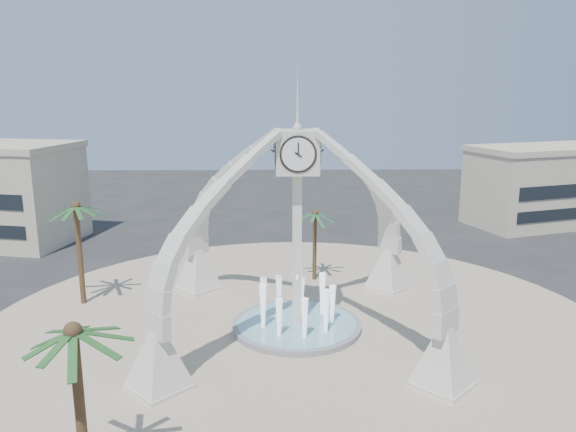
{
  "coord_description": "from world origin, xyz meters",
  "views": [
    {
      "loc": [
        -1.16,
        -32.5,
        14.65
      ],
      "look_at": [
        -0.51,
        2.0,
        6.77
      ],
      "focal_mm": 35.0,
      "sensor_mm": 36.0,
      "label": 1
    }
  ],
  "objects_px": {
    "clock_tower": "(297,228)",
    "palm_south": "(73,334)",
    "fountain": "(297,325)",
    "palm_west": "(76,208)",
    "palm_north": "(315,214)"
  },
  "relations": [
    {
      "from": "clock_tower",
      "to": "palm_south",
      "type": "xyz_separation_m",
      "value": [
        -8.4,
        -14.01,
        -0.29
      ]
    },
    {
      "from": "palm_north",
      "to": "palm_south",
      "type": "relative_size",
      "value": 0.84
    },
    {
      "from": "clock_tower",
      "to": "palm_north",
      "type": "height_order",
      "value": "clock_tower"
    },
    {
      "from": "clock_tower",
      "to": "palm_south",
      "type": "bearing_deg",
      "value": -120.94
    },
    {
      "from": "fountain",
      "to": "palm_south",
      "type": "distance_m",
      "value": 17.37
    },
    {
      "from": "palm_south",
      "to": "palm_west",
      "type": "bearing_deg",
      "value": 108.78
    },
    {
      "from": "fountain",
      "to": "palm_south",
      "type": "relative_size",
      "value": 1.13
    },
    {
      "from": "clock_tower",
      "to": "palm_west",
      "type": "distance_m",
      "value": 15.37
    },
    {
      "from": "palm_north",
      "to": "palm_south",
      "type": "bearing_deg",
      "value": -113.53
    },
    {
      "from": "clock_tower",
      "to": "palm_south",
      "type": "distance_m",
      "value": 16.34
    },
    {
      "from": "clock_tower",
      "to": "palm_south",
      "type": "relative_size",
      "value": 2.53
    },
    {
      "from": "palm_south",
      "to": "fountain",
      "type": "bearing_deg",
      "value": 59.06
    },
    {
      "from": "palm_north",
      "to": "palm_west",
      "type": "bearing_deg",
      "value": -164.12
    },
    {
      "from": "fountain",
      "to": "palm_north",
      "type": "height_order",
      "value": "palm_north"
    },
    {
      "from": "fountain",
      "to": "palm_south",
      "type": "xyz_separation_m",
      "value": [
        -8.4,
        -14.01,
        5.91
      ]
    }
  ]
}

